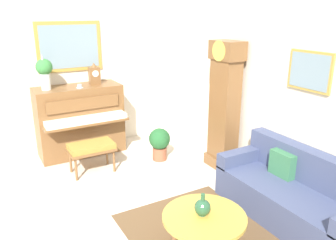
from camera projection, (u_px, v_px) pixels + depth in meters
ground_plane at (111, 225)px, 4.14m from camera, size 6.40×6.00×0.10m
wall_left at (53, 73)px, 5.84m from camera, size 0.13×4.90×2.80m
wall_back at (266, 87)px, 4.81m from camera, size 5.30×0.13×2.80m
piano at (80, 120)px, 5.93m from camera, size 0.87×1.44×1.21m
piano_bench at (91, 148)px, 5.27m from camera, size 0.42×0.70×0.48m
grandfather_clock at (224, 110)px, 5.29m from camera, size 0.52×0.34×2.03m
couch at (294, 195)px, 4.12m from camera, size 1.90×0.80×0.84m
coffee_table at (204, 218)px, 3.53m from camera, size 0.88×0.88×0.42m
mantel_clock at (94, 75)px, 5.83m from camera, size 0.13×0.18×0.38m
flower_vase at (44, 70)px, 5.41m from camera, size 0.26×0.26×0.58m
teacup at (80, 87)px, 5.63m from camera, size 0.12×0.12×0.06m
green_jug at (202, 207)px, 3.51m from camera, size 0.17×0.17×0.24m
potted_plant at (160, 142)px, 5.74m from camera, size 0.36×0.36×0.56m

